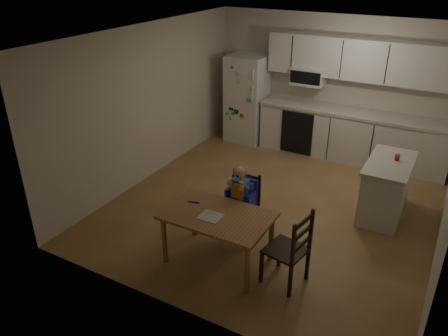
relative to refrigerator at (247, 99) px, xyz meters
name	(u,v)px	position (x,y,z in m)	size (l,w,h in m)	color
room	(292,117)	(1.55, -1.67, 0.40)	(4.52, 5.01, 2.51)	brown
refrigerator	(247,99)	(0.00, 0.00, 0.00)	(0.72, 0.70, 1.70)	silver
kitchen_run	(353,112)	(2.05, 0.09, 0.03)	(3.37, 0.62, 2.15)	silver
kitchen_island	(386,188)	(3.02, -1.62, -0.43)	(0.59, 1.13, 0.83)	silver
red_cup	(397,157)	(3.08, -1.52, 0.03)	(0.07, 0.07, 0.09)	#B63A17
dining_table	(218,221)	(1.47, -3.74, -0.27)	(1.25, 0.81, 0.67)	brown
napkin	(211,217)	(1.42, -3.83, -0.17)	(0.26, 0.22, 0.01)	silver
toddler_spoon	(193,202)	(1.06, -3.65, -0.17)	(0.02, 0.02, 0.12)	#1B1CC9
chair_booster	(242,194)	(1.47, -3.12, -0.21)	(0.42, 0.42, 1.06)	black
chair_side	(294,246)	(2.41, -3.71, -0.31)	(0.49, 0.49, 0.95)	black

